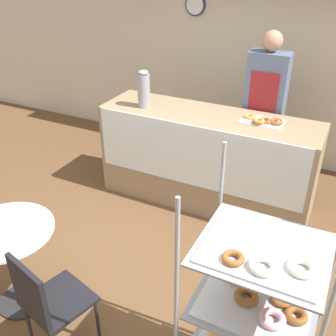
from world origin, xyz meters
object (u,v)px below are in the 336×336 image
coffee_carafe (144,89)px  donut_tray_counter (264,121)px  person_worker (264,110)px  cafe_table (10,249)px  pastry_rack (253,323)px  cafe_chair (46,300)px

coffee_carafe → donut_tray_counter: bearing=6.1°
person_worker → cafe_table: person_worker is taller
pastry_rack → donut_tray_counter: 2.05m
pastry_rack → donut_tray_counter: size_ratio=3.98×
coffee_carafe → donut_tray_counter: (1.21, 0.13, -0.17)m
cafe_chair → donut_tray_counter: bearing=-92.6°
person_worker → pastry_rack: bearing=-75.9°
cafe_chair → coffee_carafe: (-0.48, 2.11, 0.66)m
person_worker → donut_tray_counter: size_ratio=4.48×
cafe_chair → coffee_carafe: bearing=-61.8°
cafe_table → donut_tray_counter: bearing=57.6°
cafe_table → donut_tray_counter: size_ratio=1.83×
pastry_rack → cafe_chair: (-1.22, -0.29, -0.14)m
cafe_table → coffee_carafe: bearing=88.0°
pastry_rack → person_worker: (-0.60, 2.39, 0.30)m
person_worker → coffee_carafe: bearing=-152.7°
pastry_rack → donut_tray_counter: bearing=104.2°
cafe_table → donut_tray_counter: 2.42m
cafe_chair → cafe_table: bearing=-8.2°
cafe_table → coffee_carafe: coffee_carafe is taller
person_worker → cafe_chair: bearing=-103.0°
person_worker → donut_tray_counter: bearing=-76.3°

